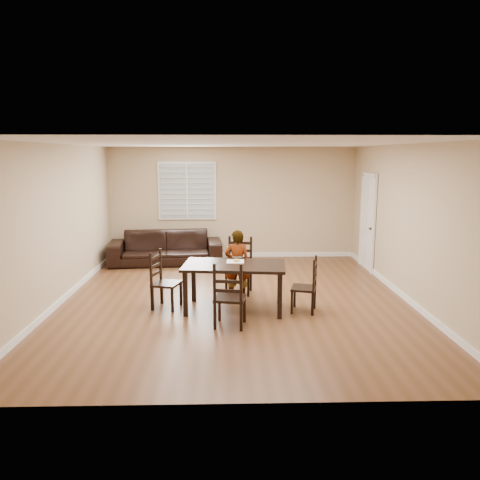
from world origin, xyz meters
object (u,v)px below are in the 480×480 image
at_px(dining_table, 234,269).
at_px(chair_left, 160,282).
at_px(chair_right, 310,287).
at_px(donut, 237,260).
at_px(sofa, 166,248).
at_px(chair_near, 240,267).
at_px(chair_far, 229,299).
at_px(child, 237,265).

xyz_separation_m(dining_table, chair_left, (-1.23, 0.15, -0.24)).
xyz_separation_m(dining_table, chair_right, (1.23, -0.15, -0.27)).
height_order(chair_right, donut, chair_right).
bearing_deg(sofa, chair_near, -59.57).
distance_m(dining_table, sofa, 3.71).
relative_size(chair_near, chair_left, 1.07).
distance_m(chair_left, sofa, 3.22).
bearing_deg(chair_right, chair_near, -121.34).
xyz_separation_m(dining_table, chair_far, (-0.10, -0.86, -0.23)).
bearing_deg(sofa, chair_right, -56.88).
relative_size(chair_far, sofa, 0.38).
height_order(donut, sofa, donut).
relative_size(chair_far, chair_right, 1.10).
xyz_separation_m(chair_far, sofa, (-1.45, 4.22, -0.07)).
xyz_separation_m(dining_table, child, (0.06, 0.59, -0.06)).
xyz_separation_m(child, sofa, (-1.61, 2.76, -0.24)).
bearing_deg(dining_table, chair_far, -90.52).
distance_m(dining_table, chair_left, 1.27).
bearing_deg(chair_far, sofa, -61.32).
bearing_deg(chair_left, child, -55.00).
relative_size(chair_near, sofa, 0.40).
relative_size(dining_table, donut, 15.40).
relative_size(chair_right, child, 0.73).
height_order(chair_left, chair_right, chair_left).
bearing_deg(chair_left, chair_right, -80.68).
relative_size(dining_table, chair_left, 1.79).
relative_size(chair_left, donut, 8.61).
relative_size(chair_right, sofa, 0.35).
relative_size(dining_table, chair_far, 1.74).
bearing_deg(sofa, chair_far, -76.30).
relative_size(chair_left, chair_right, 1.07).
distance_m(child, donut, 0.45).
xyz_separation_m(chair_near, donut, (-0.08, -0.86, 0.33)).
height_order(chair_left, child, child).
bearing_deg(dining_table, chair_right, -0.85).
relative_size(dining_table, chair_near, 1.68).
xyz_separation_m(dining_table, sofa, (-1.55, 3.36, -0.30)).
bearing_deg(donut, chair_far, -97.44).
distance_m(chair_near, chair_right, 1.63).
xyz_separation_m(chair_far, child, (0.16, 1.45, 0.17)).
distance_m(child, sofa, 3.21).
bearing_deg(chair_far, dining_table, -86.73).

